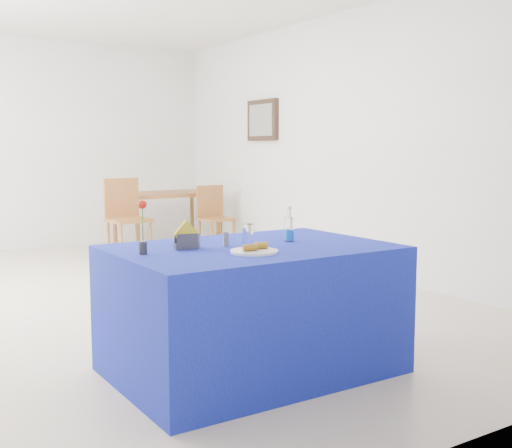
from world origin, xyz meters
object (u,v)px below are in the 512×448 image
Objects in this scene: plate at (254,251)px; oak_table at (166,198)px; chair_bg_left at (126,213)px; blue_table at (252,309)px; chair_bg_right at (214,213)px; water_bottle at (289,230)px.

plate is 0.20× the size of oak_table.
oak_table is 1.02m from chair_bg_left.
blue_table is 1.86× the size of chair_bg_right.
plate reaches higher than blue_table.
plate reaches higher than oak_table.
water_bottle is 4.50m from chair_bg_right.
oak_table is at bearing 33.29° from chair_bg_left.
chair_bg_right is (2.19, 4.40, -0.27)m from plate.
chair_bg_left is at bearing 82.62° from water_bottle.
water_bottle is at bearing 9.69° from blue_table.
chair_bg_right is at bearing 63.58° from plate.
chair_bg_right reaches higher than oak_table.
water_bottle reaches higher than oak_table.
chair_bg_left is (-0.82, -0.60, -0.11)m from oak_table.
water_bottle is 4.90m from oak_table.
chair_bg_left is at bearing -179.55° from chair_bg_right.
oak_table is at bearing 124.62° from chair_bg_right.
blue_table is (0.12, 0.22, -0.39)m from plate.
water_bottle is at bearing -113.38° from chair_bg_right.
water_bottle reaches higher than plate.
oak_table is at bearing 70.80° from blue_table.
chair_bg_left is (0.84, 4.17, 0.19)m from blue_table.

